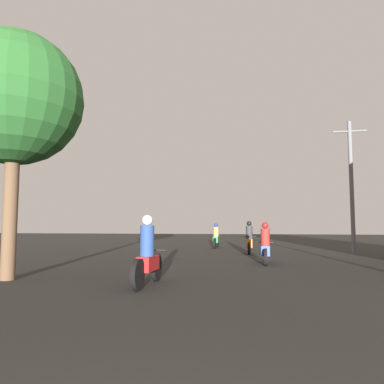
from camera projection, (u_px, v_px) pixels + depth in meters
motorcycle_red at (148, 257)px, 8.57m from camera, size 0.60×2.09×1.61m
motorcycle_blue at (265, 247)px, 13.44m from camera, size 0.60×1.92×1.49m
motorcycle_orange at (249, 241)px, 18.34m from camera, size 0.60×2.09×1.59m
motorcycle_green at (216, 238)px, 22.88m from camera, size 0.60×2.07×1.51m
utility_pole_far at (351, 183)px, 18.45m from camera, size 1.60×0.20×6.56m
street_tree at (15, 100)px, 9.81m from camera, size 3.50×3.50×6.44m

